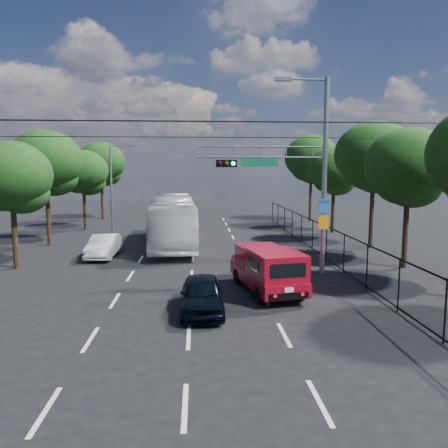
{
  "coord_description": "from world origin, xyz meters",
  "views": [
    {
      "loc": [
        0.31,
        -13.04,
        5.18
      ],
      "look_at": [
        1.46,
        5.84,
        2.8
      ],
      "focal_mm": 35.0,
      "sensor_mm": 36.0,
      "label": 1
    }
  ],
  "objects": [
    {
      "name": "tree_right_d",
      "position": [
        11.42,
        22.02,
        4.85
      ],
      "size": [
        4.32,
        4.32,
        7.02
      ],
      "color": "black",
      "rests_on": "ground"
    },
    {
      "name": "lane_markings",
      "position": [
        -0.0,
        14.0,
        0.01
      ],
      "size": [
        6.12,
        38.0,
        0.01
      ],
      "color": "beige",
      "rests_on": "ground"
    },
    {
      "name": "tree_right_b",
      "position": [
        11.22,
        9.02,
        5.06
      ],
      "size": [
        4.5,
        4.5,
        7.31
      ],
      "color": "black",
      "rests_on": "ground"
    },
    {
      "name": "utility_wires",
      "position": [
        0.0,
        8.83,
        7.23
      ],
      "size": [
        22.0,
        5.04,
        0.74
      ],
      "color": "black",
      "rests_on": "ground"
    },
    {
      "name": "red_pickup",
      "position": [
        3.24,
        4.85,
        1.03
      ],
      "size": [
        2.75,
        5.4,
        1.92
      ],
      "color": "black",
      "rests_on": "ground"
    },
    {
      "name": "white_van",
      "position": [
        -5.25,
        12.74,
        0.66
      ],
      "size": [
        1.5,
        4.06,
        1.33
      ],
      "primitive_type": "imported",
      "rotation": [
        0.0,
        0.0,
        -0.02
      ],
      "color": "silver",
      "rests_on": "ground"
    },
    {
      "name": "fence_right",
      "position": [
        7.6,
        12.17,
        1.03
      ],
      "size": [
        0.06,
        34.03,
        2.0
      ],
      "color": "black",
      "rests_on": "ground"
    },
    {
      "name": "tree_right_e",
      "position": [
        11.62,
        30.02,
        5.94
      ],
      "size": [
        5.28,
        5.28,
        8.58
      ],
      "color": "black",
      "rests_on": "ground"
    },
    {
      "name": "tree_right_c",
      "position": [
        11.82,
        15.02,
        5.73
      ],
      "size": [
        5.1,
        5.1,
        8.29
      ],
      "color": "black",
      "rests_on": "ground"
    },
    {
      "name": "white_bus",
      "position": [
        -1.39,
        16.85,
        1.7
      ],
      "size": [
        3.49,
        12.34,
        3.4
      ],
      "primitive_type": "imported",
      "rotation": [
        0.0,
        0.0,
        0.05
      ],
      "color": "silver",
      "rests_on": "ground"
    },
    {
      "name": "ground",
      "position": [
        0.0,
        0.0,
        0.0
      ],
      "size": [
        120.0,
        120.0,
        0.0
      ],
      "primitive_type": "plane",
      "color": "black",
      "rests_on": "ground"
    },
    {
      "name": "tree_left_d",
      "position": [
        -9.38,
        25.02,
        4.72
      ],
      "size": [
        4.2,
        4.2,
        6.83
      ],
      "color": "black",
      "rests_on": "ground"
    },
    {
      "name": "streetlight_left",
      "position": [
        -6.33,
        22.0,
        3.94
      ],
      "size": [
        2.09,
        0.22,
        7.08
      ],
      "color": "slate",
      "rests_on": "ground"
    },
    {
      "name": "tree_left_b",
      "position": [
        -9.18,
        10.02,
        4.58
      ],
      "size": [
        4.08,
        4.08,
        6.63
      ],
      "color": "black",
      "rests_on": "ground"
    },
    {
      "name": "tree_left_c",
      "position": [
        -9.78,
        17.02,
        5.4
      ],
      "size": [
        4.8,
        4.8,
        7.8
      ],
      "color": "black",
      "rests_on": "ground"
    },
    {
      "name": "signal_mast",
      "position": [
        5.28,
        7.99,
        5.24
      ],
      "size": [
        6.43,
        0.39,
        9.5
      ],
      "color": "slate",
      "rests_on": "ground"
    },
    {
      "name": "navy_hatchback",
      "position": [
        0.44,
        2.45,
        0.66
      ],
      "size": [
        1.55,
        3.85,
        1.31
      ],
      "primitive_type": "imported",
      "rotation": [
        0.0,
        0.0,
        0.0
      ],
      "color": "black",
      "rests_on": "ground"
    },
    {
      "name": "tree_left_e",
      "position": [
        -9.58,
        33.02,
        5.53
      ],
      "size": [
        4.92,
        4.92,
        7.99
      ],
      "color": "black",
      "rests_on": "ground"
    }
  ]
}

